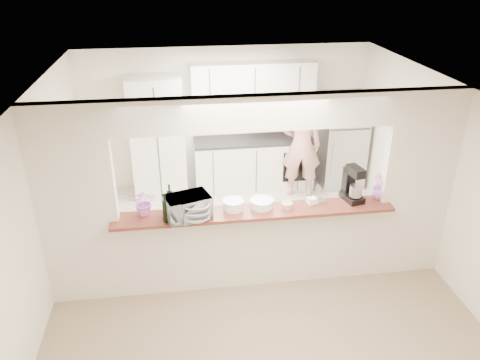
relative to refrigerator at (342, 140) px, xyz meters
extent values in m
plane|color=gray|center=(-2.05, -2.65, -0.85)|extent=(6.00, 6.00, 0.00)
cube|color=beige|center=(-2.05, -1.10, -0.84)|extent=(5.00, 2.90, 0.01)
cube|color=silver|center=(-4.10, -2.65, 0.40)|extent=(0.90, 0.15, 2.50)
cube|color=silver|center=(0.00, -2.65, 0.40)|extent=(0.90, 0.15, 2.50)
cube|color=silver|center=(-2.05, -2.65, 1.45)|extent=(3.20, 0.15, 0.40)
cube|color=silver|center=(-2.05, -2.65, -0.32)|extent=(3.20, 0.15, 1.05)
cube|color=brown|center=(-2.05, -2.70, 0.22)|extent=(3.40, 0.38, 0.04)
cube|color=white|center=(-3.25, 0.05, 0.20)|extent=(0.90, 0.60, 2.10)
cube|color=white|center=(-1.60, 0.05, -0.40)|extent=(2.10, 0.60, 0.90)
cube|color=#2D2D30|center=(-1.60, 0.05, 0.07)|extent=(2.10, 0.62, 0.04)
cube|color=white|center=(-1.60, 0.18, 1.02)|extent=(2.10, 0.35, 0.75)
cube|color=black|center=(-1.35, 0.07, 0.59)|extent=(0.75, 0.45, 0.12)
cube|color=black|center=(-0.85, -0.25, -0.35)|extent=(0.55, 0.02, 0.55)
cube|color=#A6A6AB|center=(0.00, 0.00, 0.00)|extent=(0.75, 0.70, 1.70)
imported|color=#D06EA9|center=(-3.35, -2.60, 0.40)|extent=(0.31, 0.27, 0.32)
cylinder|color=black|center=(-3.10, -2.80, 0.37)|extent=(0.07, 0.07, 0.27)
cylinder|color=black|center=(-3.10, -2.80, 0.55)|extent=(0.02, 0.02, 0.09)
cylinder|color=black|center=(-3.05, -2.58, 0.37)|extent=(0.07, 0.07, 0.27)
cylinder|color=black|center=(-3.05, -2.58, 0.55)|extent=(0.02, 0.02, 0.09)
imported|color=#ACACB1|center=(-2.85, -2.75, 0.38)|extent=(0.59, 0.48, 0.28)
imported|color=white|center=(-2.75, -2.82, 0.35)|extent=(0.31, 0.31, 0.23)
cylinder|color=white|center=(-2.30, -2.62, 0.30)|extent=(0.25, 0.25, 0.11)
cylinder|color=white|center=(-2.30, -2.62, 0.35)|extent=(0.26, 0.26, 0.01)
cylinder|color=white|center=(-1.95, -2.62, 0.29)|extent=(0.28, 0.28, 0.09)
cylinder|color=white|center=(-1.95, -2.62, 0.34)|extent=(0.29, 0.29, 0.01)
cylinder|color=maroon|center=(-1.95, -2.66, 0.28)|extent=(0.16, 0.16, 0.08)
cylinder|color=tan|center=(-1.65, -2.68, 0.27)|extent=(0.14, 0.14, 0.07)
cube|color=silver|center=(-1.27, -2.60, 0.25)|extent=(0.27, 0.20, 0.01)
cube|color=white|center=(-1.27, -2.60, 0.28)|extent=(0.12, 0.12, 0.06)
cube|color=black|center=(-0.80, -2.60, 0.28)|extent=(0.26, 0.34, 0.08)
cube|color=black|center=(-0.82, -2.49, 0.48)|extent=(0.15, 0.13, 0.33)
cube|color=black|center=(-0.80, -2.61, 0.64)|extent=(0.18, 0.28, 0.11)
cylinder|color=#B7B7BC|center=(-0.79, -2.66, 0.40)|extent=(0.15, 0.15, 0.14)
imported|color=#B369C3|center=(-0.45, -2.60, 0.42)|extent=(0.21, 0.21, 0.35)
imported|color=#D39789|center=(-0.85, -0.35, 0.07)|extent=(0.74, 0.55, 1.84)
camera|label=1|loc=(-2.90, -7.52, 3.03)|focal=35.00mm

